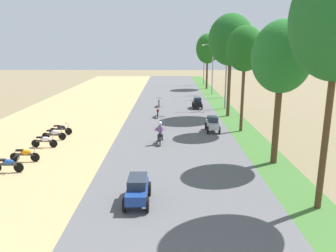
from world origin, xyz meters
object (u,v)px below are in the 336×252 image
Objects in this scene: streetlamp_mid at (212,65)px; utility_pole_near at (229,61)px; parked_motorbike_fifth at (43,141)px; streetlamp_far at (203,61)px; streetlamp_near at (225,71)px; car_hatchback_black at (196,102)px; median_tree_third at (244,49)px; parked_motorbike_fourth at (24,154)px; parked_motorbike_sixth at (53,134)px; motorbike_ahead_second at (160,123)px; median_tree_fifth at (206,49)px; motorbike_ahead_third at (157,112)px; median_tree_fourth at (230,40)px; motorbike_foreground_rider at (159,133)px; parked_motorbike_seventh at (60,129)px; motorbike_ahead_fourth at (158,102)px; median_tree_second at (280,58)px; parked_motorbike_third at (6,164)px; car_hatchback_silver at (211,123)px; car_sedan_blue at (136,189)px.

utility_pole_near is (1.93, -2.77, 0.67)m from streetlamp_mid.
streetlamp_far reaches higher than parked_motorbike_fifth.
streetlamp_near is 4.60m from car_hatchback_black.
car_hatchback_black is (-5.00, -8.39, -4.12)m from utility_pole_near.
streetlamp_near is at bearing -90.00° from streetlamp_mid.
streetlamp_mid is at bearing 89.11° from median_tree_third.
parked_motorbike_fourth is 0.19× the size of utility_pole_near.
parked_motorbike_fourth and parked_motorbike_sixth have the same top height.
car_hatchback_black is at bearing 105.27° from median_tree_third.
parked_motorbike_sixth is 0.19× the size of utility_pole_near.
parked_motorbike_fifth is 28.75m from utility_pole_near.
median_tree_third is at bearing -91.90° from streetlamp_near.
streetlamp_near reaches higher than motorbike_ahead_second.
motorbike_ahead_third is (-7.25, -21.75, -5.81)m from median_tree_fifth.
median_tree_fourth is 13.38m from motorbike_foreground_rider.
parked_motorbike_seventh is at bearing -117.37° from median_tree_fifth.
median_tree_fifth is 4.82× the size of motorbike_ahead_fourth.
streetlamp_far is at bearing 74.99° from motorbike_ahead_third.
motorbike_ahead_fourth is at bearing 64.32° from parked_motorbike_fifth.
median_tree_second is at bearing -79.99° from car_hatchback_black.
parked_motorbike_third is 1.00× the size of motorbike_ahead_fourth.
car_hatchback_black is (-2.71, 4.04, -6.66)m from median_tree_fourth.
streetlamp_far is at bearing 67.34° from parked_motorbike_sixth.
car_hatchback_black is at bearing -97.68° from streetlamp_far.
parked_motorbike_sixth is 27.27m from utility_pole_near.
parked_motorbike_fourth is 11.53m from motorbike_ahead_second.
motorbike_ahead_third is (-7.00, 5.45, -6.07)m from median_tree_third.
motorbike_ahead_second is at bearing -116.53° from utility_pole_near.
car_hatchback_silver is 7.33m from motorbike_ahead_third.
motorbike_ahead_second is 10.28m from motorbike_ahead_fourth.
parked_motorbike_seventh is 14.29m from motorbike_ahead_fourth.
parked_motorbike_third is 15.37m from car_hatchback_silver.
parked_motorbike_fourth is 0.25× the size of streetlamp_mid.
median_tree_fourth is at bearing 55.97° from motorbike_foreground_rider.
streetlamp_mid is at bearing 90.07° from median_tree_second.
motorbike_ahead_second is at bearing 45.28° from parked_motorbike_fourth.
parked_motorbike_third is 4.64m from parked_motorbike_fifth.
median_tree_fourth is at bearing -56.12° from car_hatchback_black.
parked_motorbike_seventh is 8.14m from motorbike_ahead_second.
parked_motorbike_fourth is at bearing -123.22° from utility_pole_near.
motorbike_ahead_third is (-0.44, 9.13, -0.28)m from motorbike_foreground_rider.
car_sedan_blue is 18.30m from motorbike_ahead_third.
median_tree_fifth is at bearing 66.70° from parked_motorbike_fourth.
motorbike_ahead_third is at bearing 92.78° from motorbike_foreground_rider.
median_tree_third is 14.43m from motorbike_ahead_fourth.
streetlamp_near is 1.00× the size of streetlamp_mid.
parked_motorbike_seventh is (0.22, 6.23, 0.00)m from parked_motorbike_fourth.
median_tree_fifth is (14.72, 29.88, 5.83)m from parked_motorbike_sixth.
parked_motorbike_sixth is 11.04m from motorbike_ahead_third.
median_tree_fifth reaches higher than motorbike_ahead_second.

